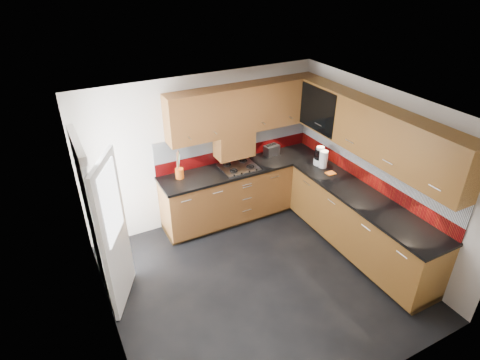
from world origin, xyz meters
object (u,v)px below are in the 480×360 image
utensil_pot (179,172)px  food_processor (320,156)px  gas_hob (239,167)px  toaster (272,150)px

utensil_pot → food_processor: size_ratio=1.47×
food_processor → gas_hob: bearing=157.7°
gas_hob → utensil_pot: bearing=172.4°
toaster → utensil_pot: bearing=-178.8°
utensil_pot → toaster: 1.63m
food_processor → toaster: bearing=127.5°
gas_hob → utensil_pot: size_ratio=1.25×
gas_hob → food_processor: (1.19, -0.49, 0.12)m
utensil_pot → food_processor: bearing=-16.0°
gas_hob → toaster: toaster is taller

